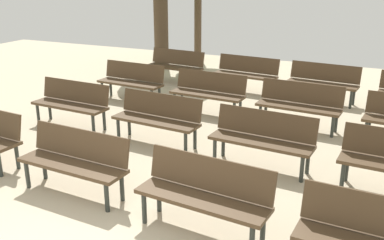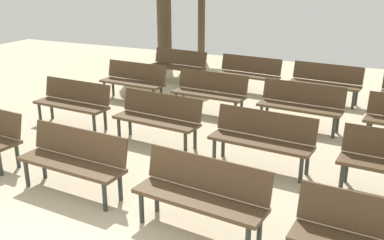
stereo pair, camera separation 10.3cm
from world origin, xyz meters
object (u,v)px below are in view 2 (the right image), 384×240
object	(u,v)px
bench_r0_c3	(377,240)
bench_r2_c0	(134,79)
bench_r3_c0	(178,64)
bench_r0_c2	(202,191)
bench_r1_c1	(158,116)
bench_r3_c1	(249,72)
bench_r1_c2	(262,136)
bench_r2_c2	(301,103)
bench_r3_c2	(325,81)
bench_r0_c1	(74,157)
bench_r2_c1	(210,90)
bench_r1_c0	(73,101)

from	to	relation	value
bench_r0_c3	bench_r2_c0	xyz separation A→B (m)	(-5.58, 4.50, 0.00)
bench_r2_c0	bench_r3_c0	distance (m)	1.99
bench_r0_c2	bench_r3_c0	world-z (taller)	same
bench_r1_c1	bench_r3_c1	distance (m)	4.02
bench_r1_c2	bench_r2_c2	xyz separation A→B (m)	(0.15, 2.05, 0.00)
bench_r3_c2	bench_r1_c1	bearing A→B (deg)	-114.12
bench_r0_c1	bench_r1_c1	bearing A→B (deg)	89.41
bench_r2_c0	bench_r3_c2	distance (m)	4.44
bench_r0_c3	bench_r3_c1	world-z (taller)	same
bench_r0_c3	bench_r3_c2	bearing A→B (deg)	106.90
bench_r0_c3	bench_r1_c1	bearing A→B (deg)	150.85
bench_r2_c0	bench_r2_c1	bearing A→B (deg)	-0.84
bench_r2_c1	bench_r2_c2	world-z (taller)	same
bench_r2_c2	bench_r3_c1	bearing A→B (deg)	133.49
bench_r0_c1	bench_r0_c2	size ratio (longest dim) A/B	0.99
bench_r1_c1	bench_r2_c2	distance (m)	2.79
bench_r0_c2	bench_r1_c0	distance (m)	4.45
bench_r1_c0	bench_r2_c2	size ratio (longest dim) A/B	1.00
bench_r0_c1	bench_r0_c3	world-z (taller)	same
bench_r3_c1	bench_r0_c1	bearing A→B (deg)	-88.43
bench_r1_c2	bench_r2_c1	world-z (taller)	same
bench_r0_c3	bench_r1_c2	world-z (taller)	same
bench_r3_c2	bench_r2_c1	bearing A→B (deg)	-131.51
bench_r2_c0	bench_r3_c0	bearing A→B (deg)	89.54
bench_r0_c3	bench_r1_c1	size ratio (longest dim) A/B	0.99
bench_r1_c0	bench_r1_c1	bearing A→B (deg)	-0.32
bench_r2_c0	bench_r2_c2	world-z (taller)	same
bench_r1_c2	bench_r2_c2	bearing A→B (deg)	90.16
bench_r1_c0	bench_r3_c2	world-z (taller)	same
bench_r1_c2	bench_r3_c0	size ratio (longest dim) A/B	0.99
bench_r0_c3	bench_r1_c0	world-z (taller)	same
bench_r3_c2	bench_r2_c2	bearing A→B (deg)	-87.86
bench_r2_c0	bench_r3_c1	xyz separation A→B (m)	(2.18, 1.88, 0.00)
bench_r2_c2	bench_r2_c0	bearing A→B (deg)	-179.77
bench_r2_c0	bench_r3_c1	world-z (taller)	same
bench_r0_c2	bench_r3_c0	xyz separation A→B (m)	(-3.53, 6.32, 0.00)
bench_r2_c2	bench_r3_c1	world-z (taller)	same
bench_r0_c1	bench_r3_c2	size ratio (longest dim) A/B	0.99
bench_r3_c0	bench_r0_c2	bearing A→B (deg)	-54.99
bench_r0_c1	bench_r1_c2	size ratio (longest dim) A/B	1.00
bench_r1_c2	bench_r3_c0	distance (m)	5.65
bench_r0_c1	bench_r0_c3	bearing A→B (deg)	-1.18
bench_r0_c2	bench_r3_c0	bearing A→B (deg)	124.65
bench_r2_c2	bench_r3_c1	xyz separation A→B (m)	(-1.77, 2.16, 0.00)
bench_r1_c2	bench_r2_c0	size ratio (longest dim) A/B	1.00
bench_r0_c1	bench_r1_c2	bearing A→B (deg)	45.20
bench_r2_c0	bench_r3_c0	xyz separation A→B (m)	(0.15, 1.99, 0.00)
bench_r0_c2	bench_r3_c2	xyz separation A→B (m)	(0.40, 6.09, 0.00)
bench_r0_c2	bench_r2_c1	bearing A→B (deg)	117.34
bench_r1_c2	bench_r3_c1	bearing A→B (deg)	115.38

